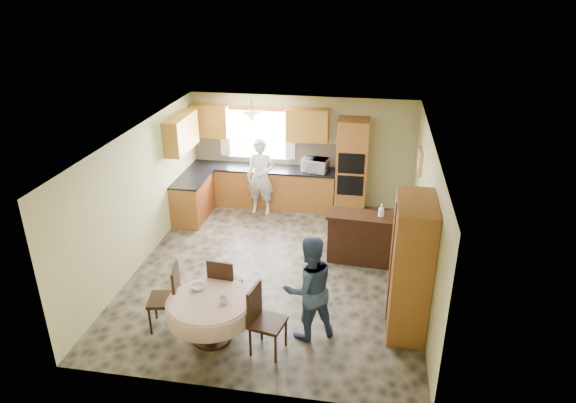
% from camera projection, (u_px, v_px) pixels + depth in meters
% --- Properties ---
extents(floor, '(5.00, 6.00, 0.01)m').
position_uv_depth(floor, '(277.00, 269.00, 9.33)').
color(floor, '#695E4A').
rests_on(floor, ground).
extents(ceiling, '(5.00, 6.00, 0.01)m').
position_uv_depth(ceiling, '(276.00, 136.00, 8.31)').
color(ceiling, white).
rests_on(ceiling, wall_back).
extents(wall_back, '(5.00, 0.02, 2.50)m').
position_uv_depth(wall_back, '(302.00, 151.00, 11.52)').
color(wall_back, tan).
rests_on(wall_back, floor).
extents(wall_front, '(5.00, 0.02, 2.50)m').
position_uv_depth(wall_front, '(229.00, 310.00, 6.12)').
color(wall_front, tan).
rests_on(wall_front, floor).
extents(wall_left, '(0.02, 6.00, 2.50)m').
position_uv_depth(wall_left, '(140.00, 197.00, 9.20)').
color(wall_left, tan).
rests_on(wall_left, floor).
extents(wall_right, '(0.02, 6.00, 2.50)m').
position_uv_depth(wall_right, '(426.00, 217.00, 8.44)').
color(wall_right, tan).
rests_on(wall_right, floor).
extents(window, '(1.40, 0.03, 1.10)m').
position_uv_depth(window, '(258.00, 134.00, 11.51)').
color(window, white).
rests_on(window, wall_back).
extents(curtain_left, '(0.22, 0.02, 1.15)m').
position_uv_depth(curtain_left, '(225.00, 131.00, 11.56)').
color(curtain_left, white).
rests_on(curtain_left, wall_back).
extents(curtain_right, '(0.22, 0.02, 1.15)m').
position_uv_depth(curtain_right, '(290.00, 134.00, 11.33)').
color(curtain_right, white).
rests_on(curtain_right, wall_back).
extents(base_cab_back, '(3.30, 0.60, 0.88)m').
position_uv_depth(base_cab_back, '(263.00, 187.00, 11.71)').
color(base_cab_back, '#B3782F').
rests_on(base_cab_back, floor).
extents(counter_back, '(3.30, 0.64, 0.04)m').
position_uv_depth(counter_back, '(262.00, 168.00, 11.52)').
color(counter_back, black).
rests_on(counter_back, base_cab_back).
extents(base_cab_left, '(0.60, 1.20, 0.88)m').
position_uv_depth(base_cab_left, '(193.00, 199.00, 11.11)').
color(base_cab_left, '#B3782F').
rests_on(base_cab_left, floor).
extents(counter_left, '(0.64, 1.20, 0.04)m').
position_uv_depth(counter_left, '(191.00, 179.00, 10.92)').
color(counter_left, black).
rests_on(counter_left, base_cab_left).
extents(backsplash, '(3.30, 0.02, 0.55)m').
position_uv_depth(backsplash, '(265.00, 152.00, 11.67)').
color(backsplash, tan).
rests_on(backsplash, wall_back).
extents(wall_cab_left, '(0.85, 0.33, 0.72)m').
position_uv_depth(wall_cab_left, '(210.00, 120.00, 11.41)').
color(wall_cab_left, '#CA8732').
rests_on(wall_cab_left, wall_back).
extents(wall_cab_right, '(0.90, 0.33, 0.72)m').
position_uv_depth(wall_cab_right, '(308.00, 125.00, 11.08)').
color(wall_cab_right, '#CA8732').
rests_on(wall_cab_right, wall_back).
extents(wall_cab_side, '(0.33, 1.20, 0.72)m').
position_uv_depth(wall_cab_side, '(181.00, 133.00, 10.53)').
color(wall_cab_side, '#CA8732').
rests_on(wall_cab_side, wall_left).
extents(oven_tower, '(0.66, 0.62, 2.12)m').
position_uv_depth(oven_tower, '(352.00, 167.00, 11.14)').
color(oven_tower, '#B3782F').
rests_on(oven_tower, floor).
extents(oven_upper, '(0.56, 0.01, 0.45)m').
position_uv_depth(oven_upper, '(351.00, 164.00, 10.78)').
color(oven_upper, black).
rests_on(oven_upper, oven_tower).
extents(oven_lower, '(0.56, 0.01, 0.45)m').
position_uv_depth(oven_lower, '(350.00, 186.00, 10.98)').
color(oven_lower, black).
rests_on(oven_lower, oven_tower).
extents(pendant, '(0.36, 0.36, 0.18)m').
position_uv_depth(pendant, '(252.00, 117.00, 10.86)').
color(pendant, beige).
rests_on(pendant, ceiling).
extents(sideboard, '(1.28, 0.61, 0.89)m').
position_uv_depth(sideboard, '(361.00, 239.00, 9.42)').
color(sideboard, '#351D0E').
rests_on(sideboard, floor).
extents(space_heater, '(0.38, 0.27, 0.50)m').
position_uv_depth(space_heater, '(400.00, 247.00, 9.53)').
color(space_heater, black).
rests_on(space_heater, floor).
extents(cupboard, '(0.54, 1.09, 2.07)m').
position_uv_depth(cupboard, '(410.00, 266.00, 7.43)').
color(cupboard, '#B3782F').
rests_on(cupboard, floor).
extents(dining_table, '(1.24, 1.24, 0.70)m').
position_uv_depth(dining_table, '(210.00, 308.00, 7.32)').
color(dining_table, '#351D0E').
rests_on(dining_table, floor).
extents(chair_left, '(0.53, 0.53, 1.03)m').
position_uv_depth(chair_left, '(169.00, 294.00, 7.60)').
color(chair_left, '#351D0E').
rests_on(chair_left, floor).
extents(chair_back, '(0.46, 0.46, 1.00)m').
position_uv_depth(chair_back, '(224.00, 283.00, 7.90)').
color(chair_back, '#351D0E').
rests_on(chair_back, floor).
extents(chair_right, '(0.53, 0.53, 1.03)m').
position_uv_depth(chair_right, '(262.00, 316.00, 7.12)').
color(chair_right, '#351D0E').
rests_on(chair_right, floor).
extents(framed_picture, '(0.06, 0.55, 0.45)m').
position_uv_depth(framed_picture, '(420.00, 161.00, 9.72)').
color(framed_picture, gold).
rests_on(framed_picture, wall_right).
extents(microwave, '(0.59, 0.44, 0.30)m').
position_uv_depth(microwave, '(315.00, 165.00, 11.22)').
color(microwave, silver).
rests_on(microwave, counter_back).
extents(person_sink, '(0.65, 0.45, 1.70)m').
position_uv_depth(person_sink, '(261.00, 177.00, 11.17)').
color(person_sink, silver).
rests_on(person_sink, floor).
extents(person_dining, '(0.99, 0.92, 1.62)m').
position_uv_depth(person_dining, '(309.00, 288.00, 7.32)').
color(person_dining, '#344671').
rests_on(person_dining, floor).
extents(bowl_sideboard, '(0.21, 0.21, 0.05)m').
position_uv_depth(bowl_sideboard, '(351.00, 215.00, 9.26)').
color(bowl_sideboard, '#B2B2B2').
rests_on(bowl_sideboard, sideboard).
extents(bottle_sideboard, '(0.13, 0.13, 0.29)m').
position_uv_depth(bottle_sideboard, '(381.00, 212.00, 9.13)').
color(bottle_sideboard, silver).
rests_on(bottle_sideboard, sideboard).
extents(cup_table, '(0.16, 0.16, 0.10)m').
position_uv_depth(cup_table, '(224.00, 300.00, 7.15)').
color(cup_table, '#B2B2B2').
rests_on(cup_table, dining_table).
extents(bowl_table, '(0.22, 0.22, 0.06)m').
position_uv_depth(bowl_table, '(198.00, 287.00, 7.48)').
color(bowl_table, '#B2B2B2').
rests_on(bowl_table, dining_table).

